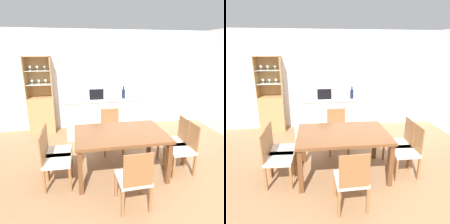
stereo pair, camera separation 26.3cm
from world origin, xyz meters
The scene contains 13 objects.
ground_plane centered at (0.00, 0.00, 0.00)m, with size 18.00×18.00×0.00m, color #936B47.
wall_back centered at (0.00, 2.63, 1.27)m, with size 6.80×0.06×2.55m.
kitchen_counter centered at (-0.31, 1.93, 0.47)m, with size 1.95×0.56×0.94m.
display_cabinet centered at (-1.90, 2.42, 0.60)m, with size 0.62×0.37×1.92m.
dining_table centered at (-0.34, 0.28, 0.66)m, with size 1.48×0.98×0.75m.
dining_chair_head_near centered at (-0.34, -0.54, 0.44)m, with size 0.43×0.43×0.88m.
dining_chair_side_right_far centered at (0.72, 0.42, 0.44)m, with size 0.44×0.44×0.88m.
dining_chair_side_right_near centered at (0.72, 0.13, 0.44)m, with size 0.42×0.42×0.88m.
dining_chair_head_far centered at (-0.35, 1.09, 0.44)m, with size 0.43×0.43×0.88m.
dining_chair_side_left_far centered at (-1.41, 0.42, 0.44)m, with size 0.43×0.43×0.88m.
dining_chair_side_left_near centered at (-1.41, 0.13, 0.44)m, with size 0.43×0.43×0.88m.
microwave centered at (-0.49, 1.95, 1.08)m, with size 0.51×0.37×0.28m.
wine_bottle centered at (0.09, 1.88, 1.05)m, with size 0.08×0.08×0.29m.
Camera 1 is at (-1.03, -2.68, 2.05)m, focal length 32.00 mm.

